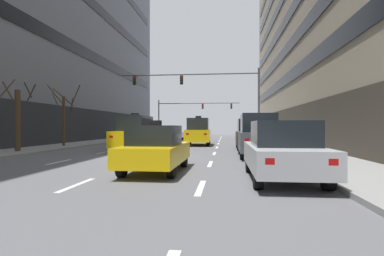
% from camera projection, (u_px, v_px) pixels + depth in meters
% --- Properties ---
extents(ground_plane, '(120.00, 120.00, 0.00)m').
position_uv_depth(ground_plane, '(150.00, 156.00, 16.17)').
color(ground_plane, slate).
extents(sidewalk_left, '(3.31, 80.00, 0.14)m').
position_uv_depth(sidewalk_left, '(3.00, 153.00, 17.07)').
color(sidewalk_left, gray).
rests_on(sidewalk_left, ground).
extents(sidewalk_right, '(3.31, 80.00, 0.14)m').
position_uv_depth(sidewalk_right, '(313.00, 157.00, 15.27)').
color(sidewalk_right, gray).
rests_on(sidewalk_right, ground).
extents(lane_stripe_l1_s3, '(0.16, 2.00, 0.01)m').
position_uv_depth(lane_stripe_l1_s3, '(59.00, 162.00, 13.55)').
color(lane_stripe_l1_s3, silver).
rests_on(lane_stripe_l1_s3, ground).
extents(lane_stripe_l1_s4, '(0.16, 2.00, 0.01)m').
position_uv_depth(lane_stripe_l1_s4, '(104.00, 152.00, 18.52)').
color(lane_stripe_l1_s4, silver).
rests_on(lane_stripe_l1_s4, ground).
extents(lane_stripe_l1_s5, '(0.16, 2.00, 0.01)m').
position_uv_depth(lane_stripe_l1_s5, '(130.00, 147.00, 23.49)').
color(lane_stripe_l1_s5, silver).
rests_on(lane_stripe_l1_s5, ground).
extents(lane_stripe_l1_s6, '(0.16, 2.00, 0.01)m').
position_uv_depth(lane_stripe_l1_s6, '(146.00, 143.00, 28.46)').
color(lane_stripe_l1_s6, silver).
rests_on(lane_stripe_l1_s6, ground).
extents(lane_stripe_l1_s7, '(0.16, 2.00, 0.01)m').
position_uv_depth(lane_stripe_l1_s7, '(158.00, 141.00, 33.43)').
color(lane_stripe_l1_s7, silver).
rests_on(lane_stripe_l1_s7, ground).
extents(lane_stripe_l1_s8, '(0.16, 2.00, 0.01)m').
position_uv_depth(lane_stripe_l1_s8, '(167.00, 139.00, 38.40)').
color(lane_stripe_l1_s8, silver).
rests_on(lane_stripe_l1_s8, ground).
extents(lane_stripe_l1_s9, '(0.16, 2.00, 0.01)m').
position_uv_depth(lane_stripe_l1_s9, '(173.00, 137.00, 43.37)').
color(lane_stripe_l1_s9, silver).
rests_on(lane_stripe_l1_s9, ground).
extents(lane_stripe_l1_s10, '(0.16, 2.00, 0.01)m').
position_uv_depth(lane_stripe_l1_s10, '(179.00, 136.00, 48.34)').
color(lane_stripe_l1_s10, silver).
rests_on(lane_stripe_l1_s10, ground).
extents(lane_stripe_l2_s2, '(0.16, 2.00, 0.01)m').
position_uv_depth(lane_stripe_l2_s2, '(77.00, 185.00, 8.22)').
color(lane_stripe_l2_s2, silver).
rests_on(lane_stripe_l2_s2, ground).
extents(lane_stripe_l2_s3, '(0.16, 2.00, 0.01)m').
position_uv_depth(lane_stripe_l2_s3, '(133.00, 163.00, 13.19)').
color(lane_stripe_l2_s3, silver).
rests_on(lane_stripe_l2_s3, ground).
extents(lane_stripe_l2_s4, '(0.16, 2.00, 0.01)m').
position_uv_depth(lane_stripe_l2_s4, '(158.00, 153.00, 18.16)').
color(lane_stripe_l2_s4, silver).
rests_on(lane_stripe_l2_s4, ground).
extents(lane_stripe_l2_s5, '(0.16, 2.00, 0.01)m').
position_uv_depth(lane_stripe_l2_s5, '(173.00, 147.00, 23.13)').
color(lane_stripe_l2_s5, silver).
rests_on(lane_stripe_l2_s5, ground).
extents(lane_stripe_l2_s6, '(0.16, 2.00, 0.01)m').
position_uv_depth(lane_stripe_l2_s6, '(182.00, 143.00, 28.10)').
color(lane_stripe_l2_s6, silver).
rests_on(lane_stripe_l2_s6, ground).
extents(lane_stripe_l2_s7, '(0.16, 2.00, 0.01)m').
position_uv_depth(lane_stripe_l2_s7, '(188.00, 141.00, 33.07)').
color(lane_stripe_l2_s7, silver).
rests_on(lane_stripe_l2_s7, ground).
extents(lane_stripe_l2_s8, '(0.16, 2.00, 0.01)m').
position_uv_depth(lane_stripe_l2_s8, '(193.00, 139.00, 38.04)').
color(lane_stripe_l2_s8, silver).
rests_on(lane_stripe_l2_s8, ground).
extents(lane_stripe_l2_s9, '(0.16, 2.00, 0.01)m').
position_uv_depth(lane_stripe_l2_s9, '(197.00, 138.00, 43.01)').
color(lane_stripe_l2_s9, silver).
rests_on(lane_stripe_l2_s9, ground).
extents(lane_stripe_l2_s10, '(0.16, 2.00, 0.01)m').
position_uv_depth(lane_stripe_l2_s10, '(200.00, 136.00, 47.98)').
color(lane_stripe_l2_s10, silver).
rests_on(lane_stripe_l2_s10, ground).
extents(lane_stripe_l3_s2, '(0.16, 2.00, 0.01)m').
position_uv_depth(lane_stripe_l3_s2, '(201.00, 187.00, 7.86)').
color(lane_stripe_l3_s2, silver).
rests_on(lane_stripe_l3_s2, ground).
extents(lane_stripe_l3_s3, '(0.16, 2.00, 0.01)m').
position_uv_depth(lane_stripe_l3_s3, '(210.00, 164.00, 12.83)').
color(lane_stripe_l3_s3, silver).
rests_on(lane_stripe_l3_s3, ground).
extents(lane_stripe_l3_s4, '(0.16, 2.00, 0.01)m').
position_uv_depth(lane_stripe_l3_s4, '(214.00, 153.00, 17.80)').
color(lane_stripe_l3_s4, silver).
rests_on(lane_stripe_l3_s4, ground).
extents(lane_stripe_l3_s5, '(0.16, 2.00, 0.01)m').
position_uv_depth(lane_stripe_l3_s5, '(217.00, 147.00, 22.77)').
color(lane_stripe_l3_s5, silver).
rests_on(lane_stripe_l3_s5, ground).
extents(lane_stripe_l3_s6, '(0.16, 2.00, 0.01)m').
position_uv_depth(lane_stripe_l3_s6, '(218.00, 144.00, 27.74)').
color(lane_stripe_l3_s6, silver).
rests_on(lane_stripe_l3_s6, ground).
extents(lane_stripe_l3_s7, '(0.16, 2.00, 0.01)m').
position_uv_depth(lane_stripe_l3_s7, '(219.00, 141.00, 32.71)').
color(lane_stripe_l3_s7, silver).
rests_on(lane_stripe_l3_s7, ground).
extents(lane_stripe_l3_s8, '(0.16, 2.00, 0.01)m').
position_uv_depth(lane_stripe_l3_s8, '(220.00, 139.00, 37.68)').
color(lane_stripe_l3_s8, silver).
rests_on(lane_stripe_l3_s8, ground).
extents(lane_stripe_l3_s9, '(0.16, 2.00, 0.01)m').
position_uv_depth(lane_stripe_l3_s9, '(221.00, 138.00, 42.65)').
color(lane_stripe_l3_s9, silver).
rests_on(lane_stripe_l3_s9, ground).
extents(lane_stripe_l3_s10, '(0.16, 2.00, 0.01)m').
position_uv_depth(lane_stripe_l3_s10, '(221.00, 136.00, 47.62)').
color(lane_stripe_l3_s10, silver).
rests_on(lane_stripe_l3_s10, ground).
extents(car_driving_0, '(1.93, 4.42, 2.12)m').
position_uv_depth(car_driving_0, '(137.00, 131.00, 31.55)').
color(car_driving_0, black).
rests_on(car_driving_0, ground).
extents(car_driving_1, '(1.79, 4.28, 1.61)m').
position_uv_depth(car_driving_1, '(174.00, 133.00, 33.83)').
color(car_driving_1, black).
rests_on(car_driving_1, ground).
extents(taxi_driving_2, '(1.84, 4.29, 1.77)m').
position_uv_depth(taxi_driving_2, '(156.00, 149.00, 10.59)').
color(taxi_driving_2, black).
rests_on(taxi_driving_2, ground).
extents(taxi_driving_3, '(2.04, 4.68, 2.43)m').
position_uv_depth(taxi_driving_3, '(198.00, 132.00, 25.52)').
color(taxi_driving_3, black).
rests_on(taxi_driving_3, ground).
extents(taxi_driving_4, '(1.99, 4.63, 2.42)m').
position_uv_depth(taxi_driving_4, '(135.00, 134.00, 19.59)').
color(taxi_driving_4, black).
rests_on(taxi_driving_4, ground).
extents(car_parked_0, '(1.92, 4.60, 1.72)m').
position_uv_depth(car_parked_0, '(282.00, 151.00, 8.93)').
color(car_parked_0, black).
rests_on(car_parked_0, ground).
extents(car_parked_1, '(1.97, 4.59, 2.21)m').
position_uv_depth(car_parked_1, '(258.00, 136.00, 15.73)').
color(car_parked_1, black).
rests_on(car_parked_1, ground).
extents(car_parked_2, '(1.83, 4.31, 2.08)m').
position_uv_depth(car_parked_2, '(250.00, 134.00, 21.02)').
color(car_parked_2, black).
rests_on(car_parked_2, ground).
extents(traffic_signal_0, '(13.32, 0.35, 6.90)m').
position_uv_depth(traffic_signal_0, '(208.00, 88.00, 29.13)').
color(traffic_signal_0, '#4C4C51').
rests_on(traffic_signal_0, sidewalk_right).
extents(traffic_signal_1, '(13.40, 0.34, 5.82)m').
position_uv_depth(traffic_signal_1, '(189.00, 109.00, 50.56)').
color(traffic_signal_1, '#4C4C51').
rests_on(traffic_signal_1, sidewalk_left).
extents(street_tree_0, '(2.30, 2.30, 4.52)m').
position_uv_depth(street_tree_0, '(64.00, 116.00, 22.76)').
color(street_tree_0, '#4C3823').
rests_on(street_tree_0, sidewalk_left).
extents(street_tree_1, '(1.79, 1.79, 4.26)m').
position_uv_depth(street_tree_1, '(18.00, 118.00, 17.75)').
color(street_tree_1, '#4C3823').
rests_on(street_tree_1, sidewalk_left).
extents(pedestrian_0, '(0.43, 0.37, 1.57)m').
position_uv_depth(pedestrian_0, '(293.00, 136.00, 17.81)').
color(pedestrian_0, '#383D59').
rests_on(pedestrian_0, sidewalk_right).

